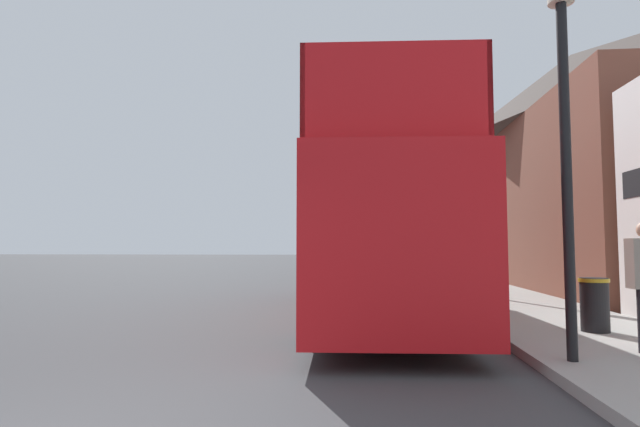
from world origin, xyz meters
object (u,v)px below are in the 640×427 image
parked_car_ahead_of_bus (393,268)px  lamp_post_second (449,178)px  lamp_post_nearest (563,78)px  litter_bin (595,303)px  lamp_post_third (417,210)px  tour_bus (373,232)px

parked_car_ahead_of_bus → lamp_post_second: (1.63, -2.75, 2.95)m
parked_car_ahead_of_bus → lamp_post_nearest: 12.68m
parked_car_ahead_of_bus → lamp_post_nearest: bearing=-83.4°
parked_car_ahead_of_bus → litter_bin: parked_car_ahead_of_bus is taller
lamp_post_second → lamp_post_third: size_ratio=1.11×
tour_bus → lamp_post_second: 5.55m
tour_bus → lamp_post_nearest: (2.35, -4.89, 1.82)m
lamp_post_second → tour_bus: bearing=-118.4°
tour_bus → lamp_post_second: size_ratio=2.01×
lamp_post_nearest → lamp_post_second: lamp_post_second is taller
litter_bin → lamp_post_third: bearing=93.9°
lamp_post_nearest → lamp_post_second: (0.15, 9.50, 0.02)m
lamp_post_third → lamp_post_second: bearing=-89.9°
lamp_post_third → litter_bin: (1.13, -16.74, -2.78)m
lamp_post_second → litter_bin: lamp_post_second is taller
lamp_post_nearest → lamp_post_second: bearing=89.1°
parked_car_ahead_of_bus → lamp_post_third: lamp_post_third is taller
litter_bin → lamp_post_nearest: bearing=-119.3°
tour_bus → lamp_post_nearest: lamp_post_nearest is taller
lamp_post_nearest → litter_bin: lamp_post_nearest is taller
lamp_post_nearest → lamp_post_third: (0.13, 19.00, -0.30)m
lamp_post_second → lamp_post_third: (-0.02, 9.50, -0.31)m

